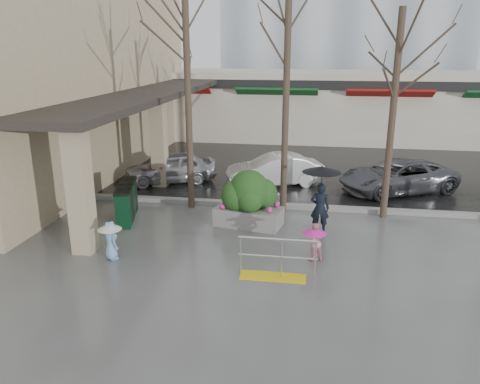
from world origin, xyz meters
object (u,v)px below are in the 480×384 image
(handrail, at_px, (276,263))
(woman, at_px, (321,192))
(child_blue, at_px, (110,236))
(tree_mideast, at_px, (397,65))
(news_boxes, at_px, (127,201))
(car_b, at_px, (274,170))
(tree_midwest, at_px, (287,52))
(tree_west, at_px, (187,56))
(child_pink, at_px, (314,239))
(car_c, at_px, (398,176))
(car_a, at_px, (170,168))
(planter, at_px, (249,199))

(handrail, distance_m, woman, 3.42)
(handrail, distance_m, child_blue, 4.38)
(tree_mideast, xyz_separation_m, news_boxes, (-8.27, -1.44, -4.28))
(child_blue, height_order, car_b, car_b)
(tree_midwest, xyz_separation_m, news_boxes, (-4.97, -1.44, -4.65))
(tree_west, xyz_separation_m, news_boxes, (-1.77, -1.44, -4.50))
(tree_mideast, relative_size, woman, 3.10)
(tree_mideast, distance_m, news_boxes, 9.42)
(car_b, bearing_deg, child_blue, -44.67)
(child_pink, distance_m, news_boxes, 6.43)
(car_c, bearing_deg, news_boxes, -90.08)
(car_b, bearing_deg, tree_midwest, -8.87)
(handrail, relative_size, woman, 0.90)
(car_a, bearing_deg, child_pink, 17.15)
(woman, relative_size, child_pink, 2.04)
(tree_west, distance_m, woman, 6.05)
(tree_west, xyz_separation_m, tree_midwest, (3.20, 0.00, 0.15))
(car_a, relative_size, car_c, 0.82)
(woman, bearing_deg, tree_mideast, -137.52)
(handrail, height_order, child_pink, same)
(child_pink, distance_m, child_blue, 5.31)
(news_boxes, relative_size, car_b, 0.55)
(woman, bearing_deg, tree_midwest, -50.37)
(woman, xyz_separation_m, car_b, (-1.79, 4.87, -0.65))
(news_boxes, relative_size, car_a, 0.57)
(tree_mideast, height_order, car_a, tree_mideast)
(tree_west, bearing_deg, handrail, -55.01)
(handrail, distance_m, tree_mideast, 7.28)
(car_a, bearing_deg, woman, 28.04)
(planter, xyz_separation_m, car_a, (-3.89, 4.32, -0.22))
(tree_mideast, xyz_separation_m, car_b, (-3.89, 3.19, -4.23))
(tree_midwest, distance_m, car_b, 5.63)
(car_c, bearing_deg, planter, -75.44)
(tree_midwest, bearing_deg, child_blue, -133.48)
(tree_midwest, height_order, child_pink, tree_midwest)
(tree_mideast, relative_size, car_c, 1.43)
(news_boxes, distance_m, car_b, 6.37)
(tree_west, bearing_deg, car_c, 22.23)
(news_boxes, bearing_deg, child_blue, -90.05)
(child_blue, bearing_deg, woman, -110.36)
(handrail, xyz_separation_m, car_b, (-0.75, 7.99, 0.25))
(tree_midwest, relative_size, woman, 3.33)
(child_pink, xyz_separation_m, car_c, (3.12, 6.68, 0.03))
(child_pink, bearing_deg, handrail, 26.77)
(child_pink, xyz_separation_m, child_blue, (-5.26, -0.76, 0.04))
(child_pink, relative_size, car_a, 0.28)
(handrail, relative_size, tree_mideast, 0.29)
(handrail, height_order, woman, woman)
(child_pink, relative_size, car_c, 0.23)
(woman, relative_size, news_boxes, 0.99)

